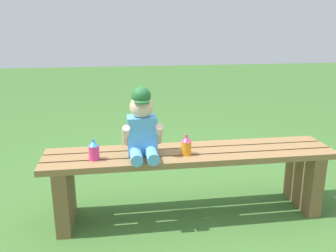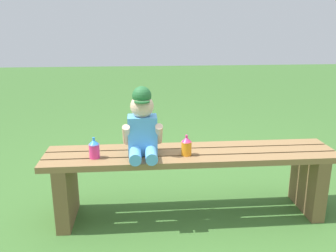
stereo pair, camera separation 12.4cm
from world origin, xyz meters
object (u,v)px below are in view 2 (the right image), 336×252
at_px(park_bench, 191,171).
at_px(sippy_cup_right, 186,146).
at_px(child_figure, 142,126).
at_px(sippy_cup_left, 94,148).

distance_m(park_bench, sippy_cup_right, 0.20).
height_order(child_figure, sippy_cup_right, child_figure).
bearing_deg(sippy_cup_right, child_figure, 172.78).
bearing_deg(park_bench, child_figure, -175.54).
distance_m(child_figure, sippy_cup_left, 0.31).
distance_m(sippy_cup_left, sippy_cup_right, 0.53).
distance_m(park_bench, sippy_cup_left, 0.60).
height_order(child_figure, sippy_cup_left, child_figure).
xyz_separation_m(park_bench, sippy_cup_left, (-0.57, -0.06, 0.19)).
relative_size(park_bench, child_figure, 4.35).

